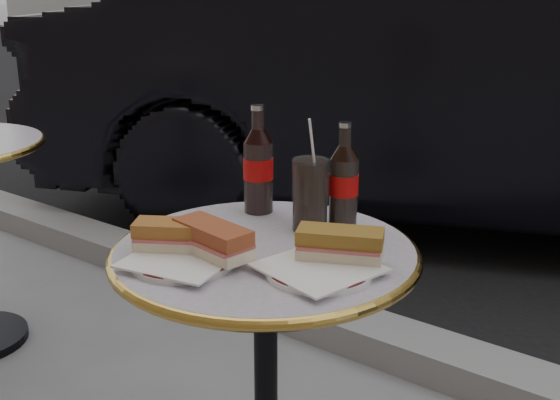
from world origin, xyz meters
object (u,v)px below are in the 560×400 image
Objects in this scene: cola_bottle_right at (344,175)px; cola_glass at (310,195)px; plate_left at (183,261)px; cola_bottle_left at (258,159)px; parked_car at (481,80)px; plate_right at (319,271)px.

cola_glass is (-0.04, -0.06, -0.04)m from cola_bottle_right.
plate_left is 0.80× the size of cola_bottle_left.
parked_car reaches higher than cola_glass.
cola_bottle_right is (-0.10, 0.24, 0.11)m from plate_right.
parked_car reaches higher than plate_left.
cola_glass is (0.16, -0.03, -0.05)m from cola_bottle_left.
plate_left is 0.32m from cola_glass.
plate_right is at bearing 172.50° from parked_car.
cola_glass is (-0.14, 0.18, 0.07)m from plate_right.
cola_bottle_right reaches higher than cola_glass.
plate_left is at bearing -153.27° from plate_right.
plate_right is 0.80× the size of cola_bottle_left.
cola_bottle_right is 1.46× the size of cola_glass.
cola_bottle_right reaches higher than plate_left.
plate_left is 0.04× the size of parked_car.
plate_right is 0.24m from cola_glass.
cola_bottle_left is at bearing 169.62° from cola_glass.
plate_right is 1.26× the size of cola_glass.
cola_bottle_right is at bearing 52.72° from cola_glass.
plate_left is 1.26× the size of cola_glass.
parked_car is (-0.37, 2.26, -0.12)m from cola_bottle_left.
cola_bottle_right is (0.21, 0.03, -0.01)m from cola_bottle_left.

